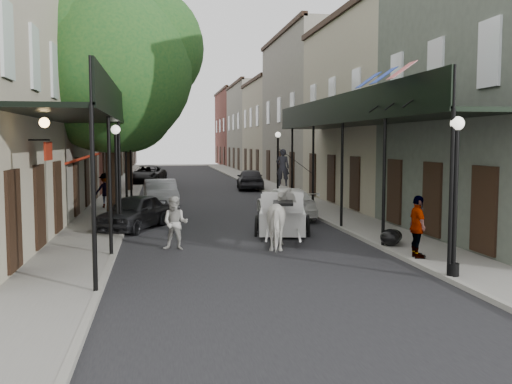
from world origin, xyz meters
name	(u,v)px	position (x,y,z in m)	size (l,w,h in m)	color
ground	(265,269)	(0.00, 0.00, 0.00)	(140.00, 140.00, 0.00)	gray
road	(204,196)	(0.00, 20.00, 0.01)	(8.00, 90.00, 0.01)	black
sidewalk_left	(119,197)	(-5.00, 20.00, 0.06)	(2.20, 90.00, 0.12)	gray
sidewalk_right	(285,194)	(5.00, 20.00, 0.06)	(2.20, 90.00, 0.12)	gray
building_row_left	(77,115)	(-8.60, 30.00, 5.25)	(5.00, 80.00, 10.50)	#A39E83
building_row_right	(303,117)	(8.60, 30.00, 5.25)	(5.00, 80.00, 10.50)	gray
gallery_left	(98,119)	(-4.79, 6.98, 4.05)	(2.20, 18.05, 4.88)	black
gallery_right	(354,121)	(4.79, 6.98, 4.05)	(2.20, 18.05, 4.88)	black
tree_near	(119,63)	(-4.20, 10.18, 6.49)	(7.31, 6.80, 9.63)	#382619
tree_far	(133,102)	(-4.25, 24.18, 5.84)	(6.45, 6.00, 8.61)	#382619
lamppost_right_near	(455,194)	(4.10, -2.00, 2.05)	(0.32, 0.32, 3.71)	black
lamppost_left	(117,177)	(-4.10, 6.00, 2.05)	(0.32, 0.32, 3.71)	black
lamppost_right_far	(278,163)	(4.10, 18.00, 2.05)	(0.32, 0.32, 3.71)	black
horse	(283,219)	(1.07, 2.74, 0.91)	(0.98, 2.15, 1.82)	silver
carriage	(282,200)	(1.65, 5.51, 1.18)	(2.18, 2.93, 3.04)	black
pedestrian_walking	(175,223)	(-2.19, 3.00, 0.81)	(0.79, 0.61, 1.62)	#A6A49C
pedestrian_sidewalk_left	(106,190)	(-5.20, 13.84, 0.95)	(1.07, 0.61, 1.65)	gray
pedestrian_sidewalk_right	(418,227)	(4.20, 0.09, 0.97)	(0.99, 0.41, 1.70)	gray
car_left_near	(134,212)	(-3.60, 7.31, 0.66)	(1.55, 3.85, 1.31)	black
car_left_mid	(161,194)	(-2.60, 14.00, 0.71)	(1.49, 4.28, 1.41)	#A8A7AD
car_left_far	(147,175)	(-3.60, 30.99, 0.72)	(2.37, 5.15, 1.43)	black
car_right_near	(286,203)	(2.69, 9.55, 0.65)	(1.82, 4.48, 1.30)	white
car_right_far	(250,179)	(3.47, 24.16, 0.73)	(1.73, 4.30, 1.46)	black
trash_bags	(392,237)	(4.32, 2.09, 0.36)	(0.87, 1.02, 0.51)	black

